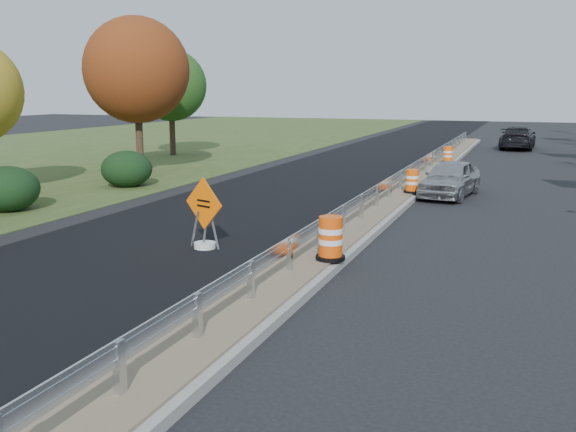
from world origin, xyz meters
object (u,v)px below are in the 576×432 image
(barrel_median_near, at_px, (331,239))
(car_silver, at_px, (450,178))
(car_dark_far, at_px, (518,138))
(caution_sign, at_px, (205,231))
(barrel_median_mid, at_px, (412,182))
(barrel_median_far, at_px, (448,155))

(barrel_median_near, bearing_deg, car_silver, 83.62)
(car_dark_far, bearing_deg, caution_sign, 80.53)
(caution_sign, relative_size, car_dark_far, 0.34)
(car_dark_far, bearing_deg, barrel_median_mid, 84.45)
(barrel_median_far, bearing_deg, car_silver, -82.42)
(barrel_median_near, distance_m, barrel_median_far, 20.58)
(car_silver, height_order, car_dark_far, car_dark_far)
(barrel_median_near, height_order, car_silver, car_silver)
(caution_sign, xyz_separation_m, car_silver, (4.80, 10.48, 0.23))
(barrel_median_near, relative_size, car_dark_far, 0.18)
(car_silver, bearing_deg, car_dark_far, 93.02)
(barrel_median_mid, height_order, car_dark_far, car_dark_far)
(barrel_median_near, height_order, car_dark_far, car_dark_far)
(barrel_median_near, xyz_separation_m, barrel_median_mid, (-0.00, 10.15, -0.06))
(car_silver, bearing_deg, barrel_median_mid, -132.74)
(car_silver, bearing_deg, caution_sign, -106.79)
(barrel_median_far, bearing_deg, barrel_median_mid, -90.00)
(barrel_median_far, relative_size, car_dark_far, 0.16)
(barrel_median_mid, relative_size, car_silver, 0.21)
(barrel_median_mid, bearing_deg, car_silver, 39.46)
(car_silver, relative_size, car_dark_far, 0.76)
(barrel_median_mid, height_order, barrel_median_far, barrel_median_mid)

